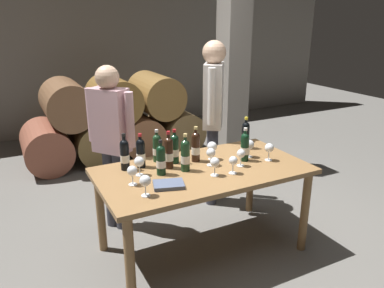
% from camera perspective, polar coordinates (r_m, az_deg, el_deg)
% --- Properties ---
extents(ground_plane, '(14.00, 14.00, 0.00)m').
position_cam_1_polar(ground_plane, '(3.41, 1.59, -15.62)').
color(ground_plane, '#66635E').
extents(cellar_back_wall, '(10.00, 0.24, 2.80)m').
position_cam_1_polar(cellar_back_wall, '(6.82, -15.98, 13.68)').
color(cellar_back_wall, gray).
rests_on(cellar_back_wall, ground_plane).
extents(barrel_stack, '(2.49, 0.90, 1.15)m').
position_cam_1_polar(barrel_stack, '(5.42, -11.67, 3.52)').
color(barrel_stack, brown).
rests_on(barrel_stack, ground_plane).
extents(stone_pillar, '(0.32, 0.32, 2.60)m').
position_cam_1_polar(stone_pillar, '(4.90, 6.19, 11.34)').
color(stone_pillar, gray).
rests_on(stone_pillar, ground_plane).
extents(dining_table, '(1.70, 0.90, 0.76)m').
position_cam_1_polar(dining_table, '(3.08, 1.70, -5.32)').
color(dining_table, olive).
rests_on(dining_table, ground_plane).
extents(wine_bottle_0, '(0.07, 0.07, 0.29)m').
position_cam_1_polar(wine_bottle_0, '(3.20, 8.02, -0.38)').
color(wine_bottle_0, black).
rests_on(wine_bottle_0, dining_table).
extents(wine_bottle_1, '(0.07, 0.07, 0.29)m').
position_cam_1_polar(wine_bottle_1, '(3.06, -7.80, -1.32)').
color(wine_bottle_1, black).
rests_on(wine_bottle_1, dining_table).
extents(wine_bottle_2, '(0.07, 0.07, 0.31)m').
position_cam_1_polar(wine_bottle_2, '(2.96, -1.01, -1.68)').
color(wine_bottle_2, '#19381E').
rests_on(wine_bottle_2, dining_table).
extents(wine_bottle_3, '(0.07, 0.07, 0.29)m').
position_cam_1_polar(wine_bottle_3, '(3.13, -2.66, -0.67)').
color(wine_bottle_3, black).
rests_on(wine_bottle_3, dining_table).
extents(wine_bottle_4, '(0.07, 0.07, 0.28)m').
position_cam_1_polar(wine_bottle_4, '(3.17, -5.34, -0.54)').
color(wine_bottle_4, '#19381E').
rests_on(wine_bottle_4, dining_table).
extents(wine_bottle_5, '(0.07, 0.07, 0.30)m').
position_cam_1_polar(wine_bottle_5, '(3.51, 8.13, 1.39)').
color(wine_bottle_5, black).
rests_on(wine_bottle_5, dining_table).
extents(wine_bottle_6, '(0.07, 0.07, 0.31)m').
position_cam_1_polar(wine_bottle_6, '(3.16, 0.57, -0.37)').
color(wine_bottle_6, black).
rests_on(wine_bottle_6, dining_table).
extents(wine_bottle_7, '(0.07, 0.07, 0.31)m').
position_cam_1_polar(wine_bottle_7, '(3.02, -3.55, -1.28)').
color(wine_bottle_7, black).
rests_on(wine_bottle_7, dining_table).
extents(wine_bottle_8, '(0.07, 0.07, 0.28)m').
position_cam_1_polar(wine_bottle_8, '(2.90, -4.74, -2.38)').
color(wine_bottle_8, black).
rests_on(wine_bottle_8, dining_table).
extents(wine_bottle_9, '(0.07, 0.07, 0.30)m').
position_cam_1_polar(wine_bottle_9, '(3.03, -10.19, -1.54)').
color(wine_bottle_9, black).
rests_on(wine_bottle_9, dining_table).
extents(wine_glass_0, '(0.07, 0.07, 0.15)m').
position_cam_1_polar(wine_glass_0, '(2.88, 3.49, -2.88)').
color(wine_glass_0, white).
rests_on(wine_glass_0, dining_table).
extents(wine_glass_1, '(0.07, 0.07, 0.15)m').
position_cam_1_polar(wine_glass_1, '(2.76, -9.07, -4.14)').
color(wine_glass_1, white).
rests_on(wine_glass_1, dining_table).
extents(wine_glass_2, '(0.07, 0.07, 0.14)m').
position_cam_1_polar(wine_glass_2, '(2.93, 6.27, -2.63)').
color(wine_glass_2, white).
rests_on(wine_glass_2, dining_table).
extents(wine_glass_3, '(0.08, 0.08, 0.15)m').
position_cam_1_polar(wine_glass_3, '(2.58, -7.12, -5.65)').
color(wine_glass_3, white).
rests_on(wine_glass_3, dining_table).
extents(wine_glass_4, '(0.08, 0.08, 0.15)m').
position_cam_1_polar(wine_glass_4, '(2.91, -8.03, -2.76)').
color(wine_glass_4, white).
rests_on(wine_glass_4, dining_table).
extents(wine_glass_5, '(0.08, 0.08, 0.15)m').
position_cam_1_polar(wine_glass_5, '(3.25, 11.65, -0.66)').
color(wine_glass_5, white).
rests_on(wine_glass_5, dining_table).
extents(wine_glass_6, '(0.07, 0.07, 0.15)m').
position_cam_1_polar(wine_glass_6, '(3.09, 7.46, -1.56)').
color(wine_glass_6, white).
rests_on(wine_glass_6, dining_table).
extents(wine_glass_7, '(0.08, 0.08, 0.16)m').
position_cam_1_polar(wine_glass_7, '(3.29, 8.71, -0.15)').
color(wine_glass_7, white).
rests_on(wine_glass_7, dining_table).
extents(wine_glass_8, '(0.09, 0.09, 0.16)m').
position_cam_1_polar(wine_glass_8, '(3.21, 3.06, -0.46)').
color(wine_glass_8, white).
rests_on(wine_glass_8, dining_table).
extents(wine_glass_9, '(0.08, 0.08, 0.15)m').
position_cam_1_polar(wine_glass_9, '(3.08, 2.88, -1.41)').
color(wine_glass_9, white).
rests_on(wine_glass_9, dining_table).
extents(tasting_notebook, '(0.26, 0.22, 0.03)m').
position_cam_1_polar(tasting_notebook, '(2.74, -3.56, -6.17)').
color(tasting_notebook, '#4C5670').
rests_on(tasting_notebook, dining_table).
extents(sommelier_presenting, '(0.33, 0.42, 1.72)m').
position_cam_1_polar(sommelier_presenting, '(3.83, 3.23, 5.42)').
color(sommelier_presenting, '#383842').
rests_on(sommelier_presenting, ground_plane).
extents(taster_seated_left, '(0.34, 0.41, 1.54)m').
position_cam_1_polar(taster_seated_left, '(3.44, -12.16, 1.34)').
color(taster_seated_left, '#383842').
rests_on(taster_seated_left, ground_plane).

